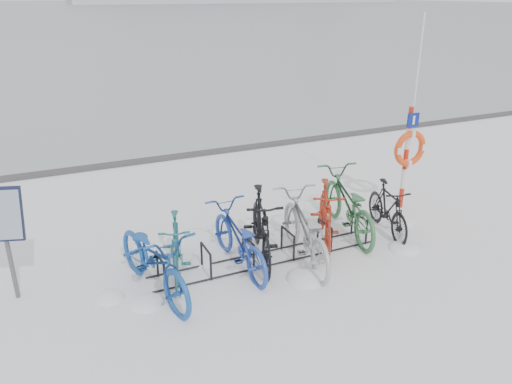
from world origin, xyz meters
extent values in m
plane|color=white|center=(0.00, 0.00, 0.00)|extent=(900.00, 900.00, 0.00)
cube|color=#A0AEB5|center=(0.00, 155.00, 0.01)|extent=(400.00, 298.00, 0.02)
cube|color=#3F3F42|center=(0.00, 5.90, 0.05)|extent=(400.00, 0.25, 0.10)
cylinder|color=black|center=(-1.80, -0.22, 0.22)|extent=(0.04, 0.04, 0.44)
cylinder|color=black|center=(-1.80, 0.22, 0.22)|extent=(0.04, 0.04, 0.44)
cylinder|color=black|center=(-1.80, 0.00, 0.44)|extent=(0.04, 0.44, 0.04)
cylinder|color=black|center=(-1.08, -0.22, 0.22)|extent=(0.04, 0.04, 0.44)
cylinder|color=black|center=(-1.08, 0.22, 0.22)|extent=(0.04, 0.04, 0.44)
cylinder|color=black|center=(-1.08, 0.00, 0.44)|extent=(0.04, 0.44, 0.04)
cylinder|color=black|center=(-0.36, -0.22, 0.22)|extent=(0.04, 0.04, 0.44)
cylinder|color=black|center=(-0.36, 0.22, 0.22)|extent=(0.04, 0.04, 0.44)
cylinder|color=black|center=(-0.36, 0.00, 0.44)|extent=(0.04, 0.44, 0.04)
cylinder|color=black|center=(0.36, -0.22, 0.22)|extent=(0.04, 0.04, 0.44)
cylinder|color=black|center=(0.36, 0.22, 0.22)|extent=(0.04, 0.04, 0.44)
cylinder|color=black|center=(0.36, 0.00, 0.44)|extent=(0.04, 0.44, 0.04)
cylinder|color=black|center=(1.08, -0.22, 0.22)|extent=(0.04, 0.04, 0.44)
cylinder|color=black|center=(1.08, 0.22, 0.22)|extent=(0.04, 0.04, 0.44)
cylinder|color=black|center=(1.08, 0.00, 0.44)|extent=(0.04, 0.44, 0.04)
cylinder|color=black|center=(1.80, -0.22, 0.22)|extent=(0.04, 0.04, 0.44)
cylinder|color=black|center=(1.80, 0.22, 0.22)|extent=(0.04, 0.04, 0.44)
cylinder|color=black|center=(1.80, 0.00, 0.44)|extent=(0.04, 0.44, 0.04)
cylinder|color=black|center=(0.00, -0.22, 0.02)|extent=(4.00, 0.03, 0.03)
cylinder|color=black|center=(0.00, 0.22, 0.02)|extent=(4.00, 0.03, 0.03)
cylinder|color=#595B5E|center=(-3.80, 0.50, 0.83)|extent=(0.06, 0.06, 1.66)
cube|color=black|center=(-3.80, 0.47, 1.34)|extent=(0.61, 0.38, 0.75)
cube|color=#8C99AD|center=(-3.80, 0.43, 1.34)|extent=(0.54, 0.30, 0.67)
cylinder|color=red|center=(3.43, 0.83, 0.21)|extent=(0.09, 0.09, 0.42)
cylinder|color=silver|center=(3.43, 0.83, 0.63)|extent=(0.09, 0.09, 0.42)
cylinder|color=red|center=(3.43, 0.83, 1.04)|extent=(0.09, 0.09, 0.42)
cylinder|color=silver|center=(3.43, 0.83, 1.46)|extent=(0.09, 0.09, 0.42)
cylinder|color=red|center=(3.43, 0.83, 1.88)|extent=(0.09, 0.09, 0.42)
torus|color=#F04616|center=(3.43, 0.74, 1.28)|extent=(0.73, 0.12, 0.73)
cube|color=navy|center=(3.43, 0.75, 1.85)|extent=(0.27, 0.03, 0.27)
cylinder|color=silver|center=(3.52, 0.88, 1.90)|extent=(0.03, 0.03, 3.80)
imported|color=#194C9E|center=(-1.93, -0.17, 0.57)|extent=(1.19, 2.29, 1.14)
imported|color=#1D6167|center=(-1.49, 0.20, 0.49)|extent=(0.91, 1.69, 0.98)
imported|color=#2445AD|center=(-0.53, 0.01, 0.52)|extent=(0.74, 1.99, 1.03)
imported|color=black|center=(-0.08, 0.10, 0.60)|extent=(1.13, 2.07, 1.20)
imported|color=#A4A7AC|center=(0.55, -0.22, 0.56)|extent=(1.11, 2.25, 1.13)
imported|color=#A82A16|center=(1.19, 0.17, 0.55)|extent=(1.28, 1.86, 1.10)
imported|color=#316D3F|center=(1.77, 0.36, 0.58)|extent=(1.19, 2.33, 1.17)
imported|color=black|center=(2.44, 0.05, 0.48)|extent=(0.81, 1.67, 0.97)
ellipsoid|color=white|center=(2.96, 0.23, 0.00)|extent=(0.49, 0.49, 0.17)
ellipsoid|color=white|center=(-1.03, 0.38, 0.00)|extent=(0.42, 0.42, 0.15)
ellipsoid|color=white|center=(-2.13, -0.43, 0.00)|extent=(0.50, 0.50, 0.18)
ellipsoid|color=white|center=(2.29, -0.64, 0.00)|extent=(0.52, 0.52, 0.18)
ellipsoid|color=white|center=(-2.59, -0.07, 0.00)|extent=(0.44, 0.44, 0.15)
ellipsoid|color=white|center=(0.27, -0.79, 0.00)|extent=(0.63, 0.63, 0.22)
ellipsoid|color=white|center=(0.60, 0.79, 0.00)|extent=(0.31, 0.31, 0.11)
ellipsoid|color=white|center=(1.31, 0.59, 0.00)|extent=(0.53, 0.53, 0.18)
camera|label=1|loc=(-3.19, -6.55, 4.12)|focal=35.00mm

